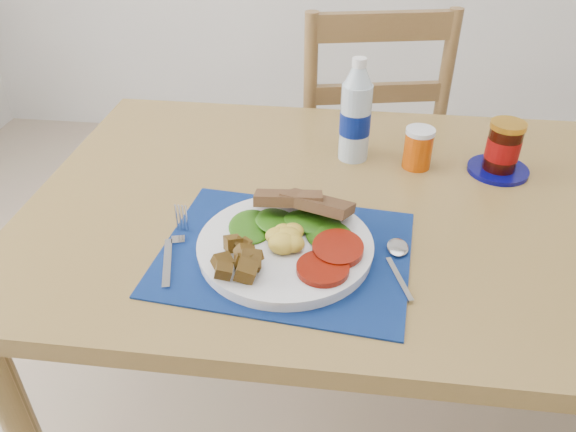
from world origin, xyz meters
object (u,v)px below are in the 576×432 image
at_px(chair_far, 365,125).
at_px(jam_on_saucer, 502,151).
at_px(juice_glass, 418,149).
at_px(water_bottle, 355,116).
at_px(breakfast_plate, 281,243).

distance_m(chair_far, jam_on_saucer, 0.63).
bearing_deg(juice_glass, water_bottle, 169.86).
height_order(water_bottle, jam_on_saucer, water_bottle).
height_order(breakfast_plate, juice_glass, juice_glass).
distance_m(water_bottle, jam_on_saucer, 0.33).
bearing_deg(breakfast_plate, water_bottle, 77.09).
bearing_deg(juice_glass, chair_far, 101.85).
height_order(juice_glass, jam_on_saucer, jam_on_saucer).
xyz_separation_m(chair_far, water_bottle, (-0.03, -0.49, 0.25)).
bearing_deg(breakfast_plate, jam_on_saucer, 42.79).
height_order(water_bottle, juice_glass, water_bottle).
distance_m(water_bottle, juice_glass, 0.16).
xyz_separation_m(breakfast_plate, jam_on_saucer, (0.44, 0.35, 0.03)).
distance_m(chair_far, water_bottle, 0.56).
distance_m(chair_far, breakfast_plate, 0.90).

